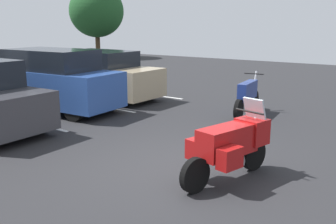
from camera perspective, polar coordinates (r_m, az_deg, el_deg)
The scene contains 6 objects.
ground at distance 7.79m, azimuth 2.30°, elevation -8.48°, with size 44.00×44.00×0.10m, color #262628.
motorcycle_touring at distance 7.11m, azimuth 9.22°, elevation -4.57°, with size 2.18×1.09×1.43m.
motorcycle_second at distance 12.23m, azimuth 11.58°, elevation 2.41°, with size 2.29×0.62×1.28m.
car_blue at distance 13.05m, azimuth -16.11°, elevation 4.48°, with size 2.04×4.37×1.98m.
car_tan at distance 14.87m, azimuth -9.50°, elevation 5.35°, with size 1.92×4.46×1.78m.
tree_far_left at distance 32.85m, azimuth -10.44°, elevation 14.34°, with size 4.36×4.36×5.81m.
Camera 1 is at (-6.10, -3.94, 2.79)m, focal length 41.57 mm.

